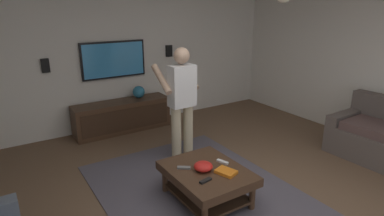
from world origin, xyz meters
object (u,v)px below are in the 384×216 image
remote_black (206,181)px  book (226,172)px  bowl (203,166)px  vase_round (139,92)px  wall_speaker_right (45,66)px  coffee_table (207,177)px  person_standing (181,98)px  tv (114,60)px  wall_speaker_left (169,51)px  remote_white (222,162)px  remote_grey (184,168)px  media_console (122,116)px

remote_black → book: bearing=-5.4°
bowl → vase_round: bearing=-8.4°
wall_speaker_right → bowl: bearing=-159.2°
coffee_table → remote_black: size_ratio=6.67×
person_standing → remote_black: person_standing is taller
tv → vase_round: (-0.19, -0.36, -0.60)m
book → wall_speaker_right: wall_speaker_right is taller
tv → bowl: size_ratio=5.31×
tv → bowl: tv is taller
remote_black → wall_speaker_left: size_ratio=0.68×
remote_white → vase_round: bearing=-20.3°
wall_speaker_left → tv: bearing=90.7°
bowl → wall_speaker_right: bearing=20.8°
person_standing → vase_round: person_standing is taller
tv → wall_speaker_left: size_ratio=5.20×
book → wall_speaker_left: size_ratio=1.00×
bowl → wall_speaker_right: size_ratio=0.98×
remote_grey → coffee_table: bearing=179.7°
remote_grey → wall_speaker_right: (2.70, 0.92, 0.85)m
remote_white → wall_speaker_left: size_ratio=0.68×
remote_black → wall_speaker_left: bearing=57.7°
vase_round → book: bearing=175.6°
wall_speaker_right → remote_grey: bearing=-161.2°
vase_round → remote_black: bearing=169.9°
tv → remote_grey: bearing=-4.2°
remote_black → remote_grey: (0.37, 0.05, 0.00)m
wall_speaker_left → wall_speaker_right: wall_speaker_left is taller
remote_black → book: 0.29m
bowl → vase_round: (2.65, -0.39, 0.21)m
vase_round → wall_speaker_right: wall_speaker_right is taller
remote_white → remote_grey: (0.13, 0.46, 0.00)m
media_console → vase_round: vase_round is taller
book → wall_speaker_right: bearing=-175.7°
remote_black → wall_speaker_left: wall_speaker_left is taller
wall_speaker_left → person_standing: bearing=156.1°
person_standing → wall_speaker_right: person_standing is taller
bowl → coffee_table: bearing=-96.3°
book → wall_speaker_left: 3.33m
coffee_table → person_standing: bearing=-16.2°
coffee_table → remote_grey: (0.16, 0.21, 0.12)m
remote_white → wall_speaker_right: bearing=7.8°
remote_grey → book: book is taller
tv → vase_round: bearing=61.8°
coffee_table → wall_speaker_left: (2.86, -1.10, 1.03)m
wall_speaker_right → person_standing: bearing=-140.9°
remote_black → tv: bearing=77.3°
tv → wall_speaker_right: tv is taller
tv → wall_speaker_left: bearing=90.7°
coffee_table → book: bearing=-146.1°
remote_black → bowl: bearing=51.2°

